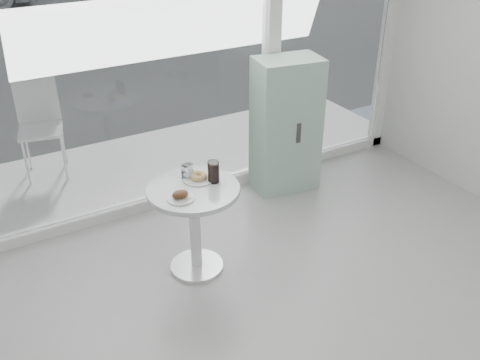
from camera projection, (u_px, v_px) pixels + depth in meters
storefront at (193, 25)px, 4.71m from camera, size 5.00×0.14×3.00m
main_table at (194, 212)px, 4.20m from camera, size 0.72×0.72×0.77m
patio_deck at (164, 161)px, 6.11m from camera, size 5.60×1.60×0.05m
mint_cabinet at (286, 125)px, 5.34m from camera, size 0.69×0.52×1.37m
patio_chair at (40, 121)px, 5.58m from camera, size 0.52×0.52×1.02m
plate_fritter at (181, 196)px, 3.93m from camera, size 0.20×0.20×0.07m
plate_donut at (198, 177)px, 4.19m from camera, size 0.24×0.24×0.06m
water_tumbler_a at (185, 173)px, 4.20m from camera, size 0.07×0.07×0.11m
water_tumbler_b at (189, 172)px, 4.20m from camera, size 0.07×0.07×0.12m
cola_glass at (214, 172)px, 4.13m from camera, size 0.09×0.09×0.18m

